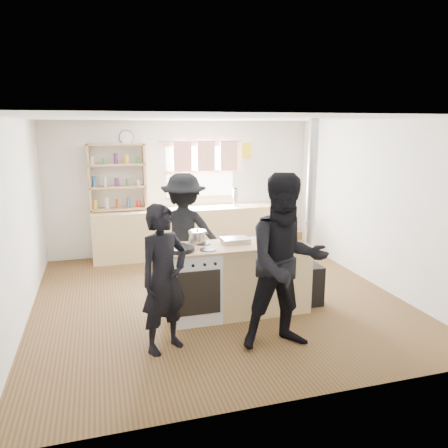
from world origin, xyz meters
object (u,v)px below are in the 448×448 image
(cooking_island, at_px, (239,279))
(skillet_greens, at_px, (180,249))
(thermos, at_px, (235,197))
(flue_heater, at_px, (309,259))
(person_near_right, at_px, (286,263))
(stockpot_stove, at_px, (197,237))
(stockpot_counter, at_px, (269,234))
(person_far, at_px, (184,233))
(person_near_left, at_px, (164,279))
(roast_tray, at_px, (235,240))
(bread_board, at_px, (293,236))

(cooking_island, xyz_separation_m, skillet_greens, (-0.77, -0.12, 0.49))
(thermos, bearing_deg, flue_heater, -86.37)
(flue_heater, height_order, person_near_right, flue_heater)
(stockpot_stove, relative_size, flue_heater, 0.09)
(stockpot_counter, distance_m, person_far, 1.35)
(person_near_left, bearing_deg, roast_tray, 7.19)
(bread_board, bearing_deg, thermos, 88.33)
(stockpot_stove, xyz_separation_m, bread_board, (1.24, -0.21, -0.03))
(bread_board, xyz_separation_m, person_near_right, (-0.53, -0.98, -0.01))
(stockpot_stove, relative_size, person_near_right, 0.12)
(person_near_left, bearing_deg, skillet_greens, 34.20)
(roast_tray, xyz_separation_m, stockpot_counter, (0.46, -0.00, 0.05))
(roast_tray, distance_m, person_near_right, 1.09)
(bread_board, height_order, flue_heater, flue_heater)
(roast_tray, relative_size, person_far, 0.20)
(roast_tray, distance_m, stockpot_stove, 0.49)
(thermos, height_order, flue_heater, flue_heater)
(flue_heater, xyz_separation_m, person_far, (-1.51, 1.00, 0.23))
(skillet_greens, height_order, flue_heater, flue_heater)
(flue_heater, relative_size, person_far, 1.43)
(thermos, distance_m, cooking_island, 2.95)
(stockpot_counter, height_order, person_near_left, person_near_left)
(stockpot_counter, relative_size, person_far, 0.15)
(stockpot_counter, distance_m, person_near_left, 1.70)
(cooking_island, bearing_deg, person_far, 116.50)
(flue_heater, xyz_separation_m, person_near_right, (-0.79, -1.01, 0.32))
(thermos, bearing_deg, bread_board, -91.67)
(stockpot_counter, bearing_deg, bread_board, -13.80)
(bread_board, bearing_deg, person_near_left, -159.14)
(person_near_right, bearing_deg, thermos, 83.86)
(thermos, relative_size, skillet_greens, 0.91)
(thermos, bearing_deg, person_near_left, -118.63)
(thermos, height_order, bread_board, thermos)
(bread_board, bearing_deg, stockpot_counter, 166.20)
(stockpot_stove, bearing_deg, skillet_greens, -131.07)
(skillet_greens, relative_size, person_near_right, 0.19)
(cooking_island, relative_size, person_near_right, 1.02)
(skillet_greens, distance_m, person_far, 1.17)
(skillet_greens, xyz_separation_m, roast_tray, (0.75, 0.19, 0.01))
(bread_board, distance_m, person_far, 1.63)
(person_near_left, bearing_deg, bread_board, -8.46)
(person_far, bearing_deg, stockpot_counter, 153.52)
(stockpot_stove, distance_m, person_near_left, 1.09)
(person_near_right, bearing_deg, bread_board, 64.59)
(thermos, height_order, skillet_greens, thermos)
(roast_tray, relative_size, person_near_left, 0.21)
(stockpot_counter, height_order, flue_heater, flue_heater)
(person_near_right, xyz_separation_m, person_far, (-0.72, 2.01, -0.09))
(bread_board, distance_m, person_near_left, 1.95)
(person_near_left, relative_size, person_far, 0.93)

